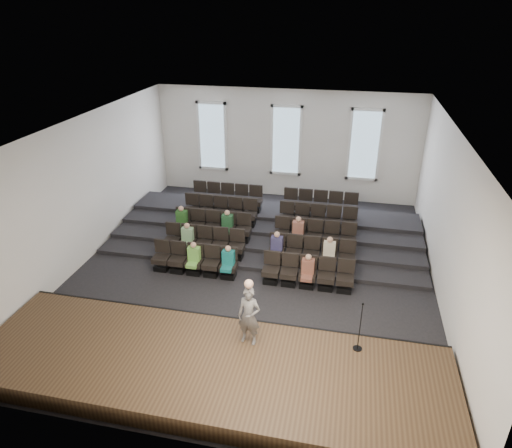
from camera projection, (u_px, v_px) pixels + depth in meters
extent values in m
plane|color=black|center=(253.00, 270.00, 15.82)|extent=(14.00, 14.00, 0.00)
cube|color=white|center=(253.00, 127.00, 13.62)|extent=(12.00, 14.00, 0.02)
cube|color=silver|center=(286.00, 145.00, 20.89)|extent=(12.00, 0.04, 5.00)
cube|color=silver|center=(173.00, 350.00, 8.55)|extent=(12.00, 0.04, 5.00)
cube|color=silver|center=(84.00, 190.00, 15.86)|extent=(0.04, 14.00, 5.00)
cube|color=silver|center=(450.00, 221.00, 13.59)|extent=(0.04, 14.00, 5.00)
cube|color=#46321E|center=(209.00, 369.00, 11.23)|extent=(11.80, 3.60, 0.50)
cube|color=black|center=(228.00, 324.00, 12.78)|extent=(11.80, 0.06, 0.52)
cube|color=black|center=(266.00, 238.00, 17.83)|extent=(11.80, 4.80, 0.15)
cube|color=black|center=(269.00, 230.00, 18.26)|extent=(11.80, 3.75, 0.30)
cube|color=black|center=(271.00, 223.00, 18.69)|extent=(11.80, 2.70, 0.45)
cube|color=black|center=(273.00, 216.00, 19.11)|extent=(11.80, 1.65, 0.60)
cube|color=black|center=(162.00, 267.00, 15.84)|extent=(0.47, 0.43, 0.20)
cube|color=black|center=(161.00, 259.00, 15.70)|extent=(0.55, 0.50, 0.19)
cube|color=black|center=(162.00, 246.00, 15.70)|extent=(0.55, 0.08, 0.50)
cube|color=black|center=(178.00, 269.00, 15.72)|extent=(0.47, 0.43, 0.20)
cube|color=black|center=(178.00, 261.00, 15.59)|extent=(0.55, 0.50, 0.19)
cube|color=black|center=(179.00, 248.00, 15.59)|extent=(0.55, 0.08, 0.50)
cube|color=black|center=(195.00, 271.00, 15.61)|extent=(0.47, 0.43, 0.20)
cube|color=black|center=(194.00, 263.00, 15.47)|extent=(0.55, 0.50, 0.19)
cube|color=black|center=(196.00, 249.00, 15.48)|extent=(0.55, 0.08, 0.50)
cube|color=black|center=(212.00, 273.00, 15.50)|extent=(0.47, 0.43, 0.20)
cube|color=black|center=(211.00, 265.00, 15.36)|extent=(0.55, 0.50, 0.19)
cube|color=black|center=(212.00, 251.00, 15.37)|extent=(0.55, 0.08, 0.50)
cube|color=black|center=(229.00, 275.00, 15.38)|extent=(0.47, 0.43, 0.20)
cube|color=black|center=(228.00, 267.00, 15.25)|extent=(0.55, 0.50, 0.19)
cube|color=black|center=(230.00, 253.00, 15.25)|extent=(0.55, 0.08, 0.50)
cube|color=black|center=(271.00, 280.00, 15.11)|extent=(0.47, 0.43, 0.20)
cube|color=black|center=(271.00, 272.00, 14.97)|extent=(0.55, 0.50, 0.19)
cube|color=black|center=(272.00, 258.00, 14.98)|extent=(0.55, 0.08, 0.50)
cube|color=black|center=(289.00, 282.00, 15.00)|extent=(0.47, 0.43, 0.20)
cube|color=black|center=(289.00, 274.00, 14.86)|extent=(0.55, 0.50, 0.19)
cube|color=black|center=(290.00, 260.00, 14.87)|extent=(0.55, 0.08, 0.50)
cube|color=black|center=(307.00, 284.00, 14.88)|extent=(0.47, 0.43, 0.20)
cube|color=black|center=(307.00, 276.00, 14.75)|extent=(0.55, 0.50, 0.19)
cube|color=black|center=(309.00, 262.00, 14.75)|extent=(0.55, 0.08, 0.50)
cube|color=black|center=(325.00, 286.00, 14.77)|extent=(0.47, 0.43, 0.20)
cube|color=black|center=(326.00, 278.00, 14.63)|extent=(0.55, 0.50, 0.19)
cube|color=black|center=(327.00, 264.00, 14.64)|extent=(0.55, 0.08, 0.50)
cube|color=black|center=(344.00, 288.00, 14.66)|extent=(0.47, 0.43, 0.20)
cube|color=black|center=(345.00, 280.00, 14.52)|extent=(0.55, 0.50, 0.19)
cube|color=black|center=(346.00, 266.00, 14.53)|extent=(0.55, 0.08, 0.50)
cube|color=black|center=(173.00, 249.00, 16.69)|extent=(0.47, 0.43, 0.20)
cube|color=black|center=(172.00, 241.00, 16.56)|extent=(0.55, 0.50, 0.19)
cube|color=black|center=(173.00, 229.00, 16.56)|extent=(0.55, 0.08, 0.50)
cube|color=black|center=(188.00, 250.00, 16.58)|extent=(0.47, 0.43, 0.20)
cube|color=black|center=(188.00, 243.00, 16.44)|extent=(0.55, 0.50, 0.19)
cube|color=black|center=(189.00, 230.00, 16.45)|extent=(0.55, 0.08, 0.50)
cube|color=black|center=(204.00, 252.00, 16.47)|extent=(0.47, 0.43, 0.20)
cube|color=black|center=(204.00, 245.00, 16.33)|extent=(0.55, 0.50, 0.19)
cube|color=black|center=(205.00, 232.00, 16.34)|extent=(0.55, 0.08, 0.50)
cube|color=black|center=(220.00, 254.00, 16.35)|extent=(0.47, 0.43, 0.20)
cube|color=black|center=(220.00, 246.00, 16.22)|extent=(0.55, 0.50, 0.19)
cube|color=black|center=(221.00, 233.00, 16.22)|extent=(0.55, 0.08, 0.50)
cube|color=black|center=(236.00, 256.00, 16.24)|extent=(0.47, 0.43, 0.20)
cube|color=black|center=(236.00, 248.00, 16.10)|extent=(0.55, 0.50, 0.19)
cube|color=black|center=(237.00, 235.00, 16.11)|extent=(0.55, 0.08, 0.50)
cube|color=black|center=(276.00, 260.00, 15.97)|extent=(0.47, 0.43, 0.20)
cube|color=black|center=(276.00, 252.00, 15.83)|extent=(0.55, 0.50, 0.19)
cube|color=black|center=(278.00, 239.00, 15.84)|extent=(0.55, 0.08, 0.50)
cube|color=black|center=(293.00, 262.00, 15.85)|extent=(0.47, 0.43, 0.20)
cube|color=black|center=(294.00, 254.00, 15.72)|extent=(0.55, 0.50, 0.19)
cube|color=black|center=(295.00, 241.00, 15.72)|extent=(0.55, 0.08, 0.50)
cube|color=black|center=(310.00, 264.00, 15.74)|extent=(0.47, 0.43, 0.20)
cube|color=black|center=(311.00, 256.00, 15.61)|extent=(0.55, 0.50, 0.19)
cube|color=black|center=(312.00, 242.00, 15.61)|extent=(0.55, 0.08, 0.50)
cube|color=black|center=(328.00, 265.00, 15.63)|extent=(0.47, 0.43, 0.20)
cube|color=black|center=(329.00, 258.00, 15.49)|extent=(0.55, 0.50, 0.19)
cube|color=black|center=(330.00, 244.00, 15.50)|extent=(0.55, 0.08, 0.50)
cube|color=black|center=(346.00, 267.00, 15.51)|extent=(0.47, 0.43, 0.20)
cube|color=black|center=(346.00, 260.00, 15.38)|extent=(0.55, 0.50, 0.19)
cube|color=black|center=(348.00, 246.00, 15.38)|extent=(0.55, 0.08, 0.50)
cube|color=black|center=(183.00, 232.00, 17.55)|extent=(0.47, 0.42, 0.20)
cube|color=black|center=(182.00, 225.00, 17.41)|extent=(0.55, 0.50, 0.19)
cube|color=black|center=(183.00, 213.00, 17.42)|extent=(0.55, 0.08, 0.50)
cube|color=black|center=(197.00, 234.00, 17.44)|extent=(0.47, 0.42, 0.20)
cube|color=black|center=(197.00, 227.00, 17.30)|extent=(0.55, 0.50, 0.19)
cube|color=black|center=(198.00, 215.00, 17.31)|extent=(0.55, 0.08, 0.50)
cube|color=black|center=(212.00, 235.00, 17.32)|extent=(0.47, 0.42, 0.20)
cube|color=black|center=(212.00, 228.00, 17.19)|extent=(0.55, 0.50, 0.19)
cube|color=black|center=(213.00, 216.00, 17.19)|extent=(0.55, 0.08, 0.50)
cube|color=black|center=(228.00, 237.00, 17.21)|extent=(0.47, 0.42, 0.20)
cube|color=black|center=(227.00, 230.00, 17.07)|extent=(0.55, 0.50, 0.19)
cube|color=black|center=(229.00, 217.00, 17.08)|extent=(0.55, 0.08, 0.50)
cube|color=black|center=(243.00, 238.00, 17.10)|extent=(0.47, 0.42, 0.20)
cube|color=black|center=(243.00, 231.00, 16.96)|extent=(0.55, 0.50, 0.19)
cube|color=black|center=(244.00, 219.00, 16.97)|extent=(0.55, 0.08, 0.50)
cube|color=black|center=(281.00, 242.00, 16.82)|extent=(0.47, 0.42, 0.20)
cube|color=black|center=(281.00, 235.00, 16.69)|extent=(0.55, 0.50, 0.19)
cube|color=black|center=(283.00, 222.00, 16.69)|extent=(0.55, 0.08, 0.50)
cube|color=black|center=(297.00, 244.00, 16.71)|extent=(0.47, 0.42, 0.20)
cube|color=black|center=(298.00, 236.00, 16.58)|extent=(0.55, 0.50, 0.19)
cube|color=black|center=(299.00, 224.00, 16.58)|extent=(0.55, 0.08, 0.50)
cube|color=black|center=(314.00, 246.00, 16.60)|extent=(0.47, 0.42, 0.20)
cube|color=black|center=(314.00, 238.00, 16.46)|extent=(0.55, 0.50, 0.19)
cube|color=black|center=(315.00, 225.00, 16.47)|extent=(0.55, 0.08, 0.50)
cube|color=black|center=(330.00, 247.00, 16.48)|extent=(0.47, 0.42, 0.20)
cube|color=black|center=(331.00, 240.00, 16.35)|extent=(0.55, 0.50, 0.19)
cube|color=black|center=(332.00, 227.00, 16.35)|extent=(0.55, 0.08, 0.50)
cube|color=black|center=(347.00, 249.00, 16.37)|extent=(0.47, 0.42, 0.20)
cube|color=black|center=(348.00, 241.00, 16.24)|extent=(0.55, 0.50, 0.19)
cube|color=black|center=(349.00, 228.00, 16.24)|extent=(0.55, 0.08, 0.50)
cube|color=black|center=(191.00, 217.00, 18.41)|extent=(0.47, 0.42, 0.20)
cube|color=black|center=(191.00, 210.00, 18.27)|extent=(0.55, 0.50, 0.19)
cube|color=black|center=(192.00, 199.00, 18.28)|extent=(0.55, 0.08, 0.50)
cube|color=black|center=(206.00, 219.00, 18.29)|extent=(0.47, 0.42, 0.20)
cube|color=black|center=(205.00, 212.00, 18.16)|extent=(0.55, 0.50, 0.19)
cube|color=black|center=(206.00, 200.00, 18.16)|extent=(0.55, 0.08, 0.50)
cube|color=black|center=(220.00, 220.00, 18.18)|extent=(0.47, 0.42, 0.20)
cube|color=black|center=(220.00, 213.00, 18.04)|extent=(0.55, 0.50, 0.19)
cube|color=black|center=(221.00, 202.00, 18.05)|extent=(0.55, 0.08, 0.50)
cube|color=black|center=(235.00, 222.00, 18.07)|extent=(0.47, 0.42, 0.20)
cube|color=black|center=(234.00, 214.00, 17.93)|extent=(0.55, 0.50, 0.19)
cube|color=black|center=(235.00, 203.00, 17.94)|extent=(0.55, 0.08, 0.50)
cube|color=black|center=(249.00, 223.00, 17.95)|extent=(0.47, 0.42, 0.20)
cube|color=black|center=(249.00, 216.00, 17.82)|extent=(0.55, 0.50, 0.19)
cube|color=black|center=(250.00, 204.00, 17.82)|extent=(0.55, 0.08, 0.50)
cube|color=black|center=(286.00, 226.00, 17.68)|extent=(0.47, 0.42, 0.20)
cube|color=black|center=(286.00, 219.00, 17.55)|extent=(0.55, 0.50, 0.19)
cube|color=black|center=(287.00, 207.00, 17.55)|extent=(0.55, 0.08, 0.50)
cube|color=black|center=(301.00, 228.00, 17.57)|extent=(0.47, 0.42, 0.20)
cube|color=black|center=(301.00, 221.00, 17.43)|extent=(0.55, 0.50, 0.19)
cube|color=black|center=(303.00, 209.00, 17.44)|extent=(0.55, 0.08, 0.50)
cube|color=black|center=(317.00, 229.00, 17.46)|extent=(0.47, 0.42, 0.20)
cube|color=black|center=(317.00, 222.00, 17.32)|extent=(0.55, 0.50, 0.19)
cube|color=black|center=(318.00, 210.00, 17.32)|extent=(0.55, 0.08, 0.50)
cube|color=black|center=(332.00, 231.00, 17.34)|extent=(0.47, 0.42, 0.20)
cube|color=black|center=(333.00, 223.00, 17.21)|extent=(0.55, 0.50, 0.19)
cube|color=black|center=(334.00, 211.00, 17.21)|extent=(0.55, 0.08, 0.50)
cube|color=black|center=(348.00, 232.00, 17.23)|extent=(0.47, 0.42, 0.20)
cube|color=black|center=(349.00, 225.00, 17.09)|extent=(0.55, 0.50, 0.19)
cube|color=black|center=(350.00, 213.00, 17.10)|extent=(0.55, 0.08, 0.50)
cube|color=black|center=(199.00, 204.00, 19.26)|extent=(0.47, 0.42, 0.20)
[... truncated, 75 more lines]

